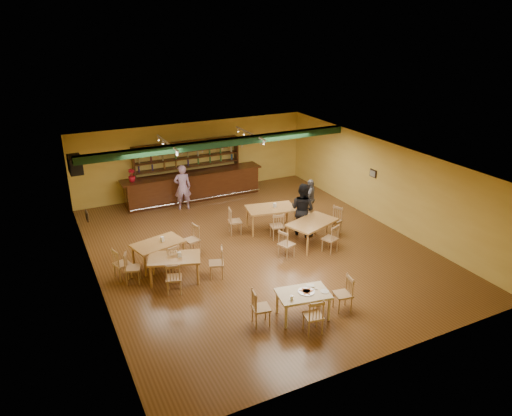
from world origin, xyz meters
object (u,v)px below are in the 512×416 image
bar_counter (194,186)px  dining_table_c (175,268)px  dining_table_a (159,254)px  patron_bar (183,187)px  dining_table_b (270,219)px  dining_table_d (312,233)px  patron_right_a (302,209)px  near_table (303,305)px

bar_counter → dining_table_c: bar_counter is taller
dining_table_a → patron_bar: bearing=47.9°
dining_table_b → patron_bar: (-2.15, 3.21, 0.48)m
patron_bar → dining_table_d: bearing=129.9°
patron_right_a → dining_table_d: bearing=144.8°
dining_table_a → patron_right_a: 5.06m
near_table → bar_counter: bearing=98.1°
near_table → dining_table_b: bearing=80.9°
bar_counter → dining_table_d: (2.08, -5.69, -0.16)m
dining_table_b → near_table: size_ratio=1.29×
dining_table_a → dining_table_c: size_ratio=1.02×
dining_table_a → dining_table_c: dining_table_a is taller
dining_table_a → patron_right_a: (5.03, -0.02, 0.55)m
bar_counter → patron_bar: patron_bar is taller
dining_table_d → patron_bar: patron_bar is taller
bar_counter → patron_bar: 1.14m
dining_table_d → patron_bar: bearing=100.3°
bar_counter → dining_table_c: 6.45m
patron_bar → dining_table_b: bearing=133.7°
dining_table_d → patron_right_a: (0.15, 0.85, 0.51)m
patron_bar → dining_table_a: bearing=72.4°
dining_table_b → dining_table_c: (-4.06, -1.85, -0.05)m
near_table → dining_table_d: bearing=64.5°
dining_table_d → near_table: bearing=-145.1°
near_table → patron_bar: bearing=102.9°
dining_table_a → dining_table_d: bearing=-24.7°
near_table → dining_table_c: bearing=136.5°
dining_table_b → dining_table_c: 4.46m
dining_table_b → dining_table_d: (0.65, -1.65, -0.01)m
bar_counter → near_table: bearing=-92.0°
dining_table_d → dining_table_a: bearing=150.3°
dining_table_d → patron_right_a: patron_right_a is taller
bar_counter → dining_table_d: size_ratio=3.54×
dining_table_b → dining_table_d: 1.78m
dining_table_a → patron_right_a: size_ratio=0.80×
bar_counter → patron_right_a: (2.22, -4.84, 0.35)m
bar_counter → dining_table_d: 6.06m
dining_table_b → dining_table_c: dining_table_b is taller
dining_table_b → near_table: dining_table_b is taller
dining_table_c → dining_table_d: bearing=21.9°
near_table → patron_right_a: (2.54, 4.20, 0.58)m
dining_table_c → patron_right_a: (4.86, 1.05, 0.56)m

